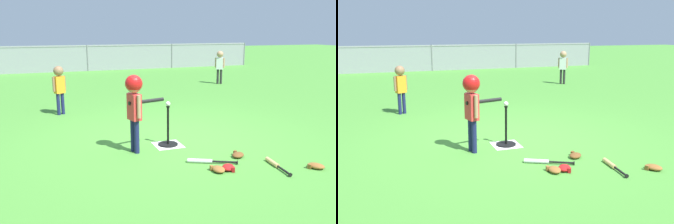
# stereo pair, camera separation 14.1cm
# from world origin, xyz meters

# --- Properties ---
(ground_plane) EXTENTS (60.00, 60.00, 0.00)m
(ground_plane) POSITION_xyz_m (0.00, 0.00, 0.00)
(ground_plane) COLOR #478C33
(home_plate) EXTENTS (0.44, 0.44, 0.01)m
(home_plate) POSITION_xyz_m (-0.20, -0.30, 0.00)
(home_plate) COLOR white
(home_plate) RESTS_ON ground_plane
(batting_tee) EXTENTS (0.32, 0.32, 0.65)m
(batting_tee) POSITION_xyz_m (-0.20, -0.30, 0.10)
(batting_tee) COLOR black
(batting_tee) RESTS_ON ground_plane
(baseball_on_tee) EXTENTS (0.07, 0.07, 0.07)m
(baseball_on_tee) POSITION_xyz_m (-0.20, -0.30, 0.68)
(baseball_on_tee) COLOR white
(baseball_on_tee) RESTS_ON batting_tee
(batter_child) EXTENTS (0.63, 0.33, 1.19)m
(batter_child) POSITION_xyz_m (-0.78, -0.44, 0.84)
(batter_child) COLOR #191E4C
(batter_child) RESTS_ON ground_plane
(fielder_near_right) EXTENTS (0.29, 0.21, 1.07)m
(fielder_near_right) POSITION_xyz_m (-1.69, 2.51, 0.69)
(fielder_near_right) COLOR #191E4C
(fielder_near_right) RESTS_ON ground_plane
(fielder_deep_right) EXTENTS (0.28, 0.23, 1.12)m
(fielder_deep_right) POSITION_xyz_m (3.72, 5.38, 0.72)
(fielder_deep_right) COLOR #262626
(fielder_deep_right) RESTS_ON ground_plane
(spare_bat_silver) EXTENTS (0.65, 0.36, 0.06)m
(spare_bat_silver) POSITION_xyz_m (0.01, -1.23, 0.03)
(spare_bat_silver) COLOR silver
(spare_bat_silver) RESTS_ON ground_plane
(spare_bat_wood) EXTENTS (0.12, 0.61, 0.06)m
(spare_bat_wood) POSITION_xyz_m (0.87, -1.66, 0.03)
(spare_bat_wood) COLOR #DBB266
(spare_bat_wood) RESTS_ON ground_plane
(glove_by_plate) EXTENTS (0.25, 0.27, 0.07)m
(glove_by_plate) POSITION_xyz_m (1.34, -1.92, 0.04)
(glove_by_plate) COLOR brown
(glove_by_plate) RESTS_ON ground_plane
(glove_near_bats) EXTENTS (0.18, 0.23, 0.07)m
(glove_near_bats) POSITION_xyz_m (0.04, -1.57, 0.04)
(glove_near_bats) COLOR brown
(glove_near_bats) RESTS_ON ground_plane
(glove_tossed_aside) EXTENTS (0.25, 0.27, 0.07)m
(glove_tossed_aside) POSITION_xyz_m (0.20, -1.56, 0.04)
(glove_tossed_aside) COLOR #B21919
(glove_tossed_aside) RESTS_ON ground_plane
(glove_outfield_drop) EXTENTS (0.27, 0.26, 0.07)m
(glove_outfield_drop) POSITION_xyz_m (0.57, -1.18, 0.04)
(glove_outfield_drop) COLOR brown
(glove_outfield_drop) RESTS_ON ground_plane
(outfield_fence) EXTENTS (16.06, 0.06, 1.15)m
(outfield_fence) POSITION_xyz_m (0.00, 10.80, 0.62)
(outfield_fence) COLOR slate
(outfield_fence) RESTS_ON ground_plane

